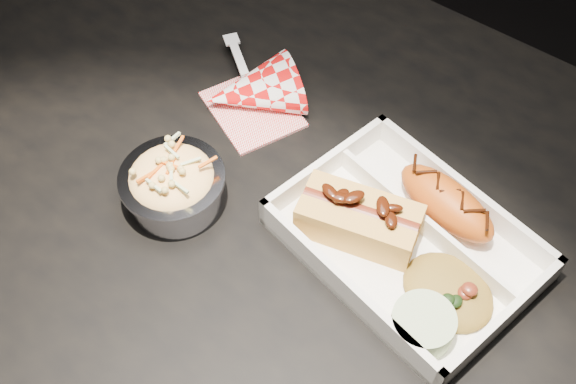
# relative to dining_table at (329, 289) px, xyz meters

# --- Properties ---
(dining_table) EXTENTS (1.20, 0.80, 0.75)m
(dining_table) POSITION_rel_dining_table_xyz_m (0.00, 0.00, 0.00)
(dining_table) COLOR black
(dining_table) RESTS_ON ground
(food_tray) EXTENTS (0.28, 0.23, 0.04)m
(food_tray) POSITION_rel_dining_table_xyz_m (0.06, 0.04, 0.10)
(food_tray) COLOR white
(food_tray) RESTS_ON dining_table
(fried_pastry) EXTENTS (0.13, 0.07, 0.05)m
(fried_pastry) POSITION_rel_dining_table_xyz_m (0.07, 0.10, 0.12)
(fried_pastry) COLOR #BF5213
(fried_pastry) RESTS_ON food_tray
(hotdog) EXTENTS (0.13, 0.09, 0.06)m
(hotdog) POSITION_rel_dining_table_xyz_m (0.01, 0.03, 0.12)
(hotdog) COLOR gold
(hotdog) RESTS_ON food_tray
(fried_rice_mound) EXTENTS (0.11, 0.10, 0.03)m
(fried_rice_mound) POSITION_rel_dining_table_xyz_m (0.12, 0.02, 0.11)
(fried_rice_mound) COLOR olive
(fried_rice_mound) RESTS_ON food_tray
(cupcake_liner) EXTENTS (0.06, 0.06, 0.03)m
(cupcake_liner) POSITION_rel_dining_table_xyz_m (0.12, -0.03, 0.11)
(cupcake_liner) COLOR #A7BE8F
(cupcake_liner) RESTS_ON food_tray
(foil_coleslaw_cup) EXTENTS (0.11, 0.11, 0.07)m
(foil_coleslaw_cup) POSITION_rel_dining_table_xyz_m (-0.17, -0.05, 0.12)
(foil_coleslaw_cup) COLOR silver
(foil_coleslaw_cup) RESTS_ON dining_table
(napkin_fork) EXTENTS (0.16, 0.15, 0.10)m
(napkin_fork) POSITION_rel_dining_table_xyz_m (-0.20, 0.11, 0.11)
(napkin_fork) COLOR red
(napkin_fork) RESTS_ON dining_table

